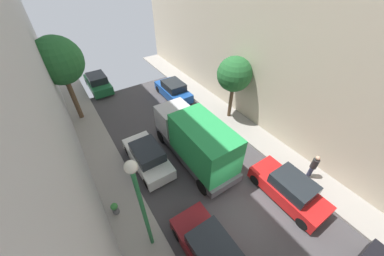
% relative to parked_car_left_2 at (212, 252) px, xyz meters
% --- Properties ---
extents(ground, '(32.00, 32.00, 0.00)m').
position_rel_parked_car_left_2_xyz_m(ground, '(2.70, 0.87, -0.72)').
color(ground, '#423F42').
extents(sidewalk_right, '(2.00, 44.00, 0.15)m').
position_rel_parked_car_left_2_xyz_m(sidewalk_right, '(7.70, 0.87, -0.64)').
color(sidewalk_right, gray).
rests_on(sidewalk_right, ground).
extents(parked_car_left_2, '(1.78, 4.20, 1.57)m').
position_rel_parked_car_left_2_xyz_m(parked_car_left_2, '(0.00, 0.00, 0.00)').
color(parked_car_left_2, maroon).
rests_on(parked_car_left_2, ground).
extents(parked_car_left_3, '(1.78, 4.20, 1.57)m').
position_rel_parked_car_left_2_xyz_m(parked_car_left_3, '(0.00, 6.54, 0.00)').
color(parked_car_left_3, white).
rests_on(parked_car_left_3, ground).
extents(parked_car_left_4, '(1.78, 4.20, 1.57)m').
position_rel_parked_car_left_2_xyz_m(parked_car_left_4, '(0.00, 18.10, 0.00)').
color(parked_car_left_4, '#1E6638').
rests_on(parked_car_left_4, ground).
extents(parked_car_right_2, '(1.78, 4.20, 1.57)m').
position_rel_parked_car_left_2_xyz_m(parked_car_right_2, '(5.40, 0.17, 0.00)').
color(parked_car_right_2, red).
rests_on(parked_car_right_2, ground).
extents(parked_car_right_3, '(1.78, 4.20, 1.57)m').
position_rel_parked_car_left_2_xyz_m(parked_car_right_3, '(5.40, 12.78, 0.00)').
color(parked_car_right_3, '#194799').
rests_on(parked_car_right_3, ground).
extents(delivery_truck, '(2.26, 6.60, 3.38)m').
position_rel_parked_car_left_2_xyz_m(delivery_truck, '(2.70, 5.20, 1.07)').
color(delivery_truck, '#4C4C51').
rests_on(delivery_truck, ground).
extents(pedestrian, '(0.40, 0.36, 1.72)m').
position_rel_parked_car_left_2_xyz_m(pedestrian, '(7.57, 0.27, 0.35)').
color(pedestrian, '#2D334C').
rests_on(pedestrian, sidewalk_right).
extents(street_tree_0, '(3.26, 3.26, 6.36)m').
position_rel_parked_car_left_2_xyz_m(street_tree_0, '(-2.51, 14.07, 4.13)').
color(street_tree_0, brown).
rests_on(street_tree_0, sidewalk_left).
extents(street_tree_1, '(2.52, 2.52, 4.93)m').
position_rel_parked_car_left_2_xyz_m(street_tree_1, '(7.65, 7.57, 3.07)').
color(street_tree_1, brown).
rests_on(street_tree_1, sidewalk_right).
extents(potted_plant_3, '(0.36, 0.36, 0.73)m').
position_rel_parked_car_left_2_xyz_m(potted_plant_3, '(-2.82, 4.39, -0.19)').
color(potted_plant_3, slate).
rests_on(potted_plant_3, sidewalk_left).
extents(lamp_post, '(0.44, 0.44, 5.64)m').
position_rel_parked_car_left_2_xyz_m(lamp_post, '(-1.90, 2.02, 3.13)').
color(lamp_post, '#26723F').
rests_on(lamp_post, sidewalk_left).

